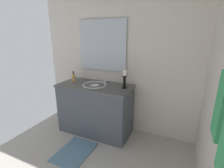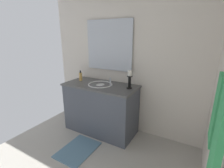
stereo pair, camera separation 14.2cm
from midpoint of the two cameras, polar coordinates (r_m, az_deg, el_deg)
name	(u,v)px [view 1 (the left image)]	position (r m, az deg, el deg)	size (l,w,h in m)	color
wall_left	(116,60)	(2.74, 0.04, 8.52)	(0.04, 2.74, 2.45)	silver
vanity_cabinet	(95,109)	(2.81, -7.29, -8.58)	(0.58, 1.23, 0.84)	#474C56
sink_basin	(95,87)	(2.67, -7.57, -1.16)	(0.40, 0.40, 0.24)	white
mirror	(102,45)	(2.79, -5.01, 13.35)	(0.02, 0.86, 0.83)	silver
candle_holder_tall	(125,79)	(2.45, 2.81, 1.86)	(0.09, 0.09, 0.28)	black
soap_bottle	(74,77)	(2.93, -14.72, 2.33)	(0.06, 0.06, 0.18)	#E5B259
towel_near_vanity	(220,106)	(1.19, 31.07, -6.70)	(0.19, 0.03, 0.43)	#389E59
bath_mat	(75,152)	(2.60, -14.69, -22.14)	(0.60, 0.44, 0.02)	slate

